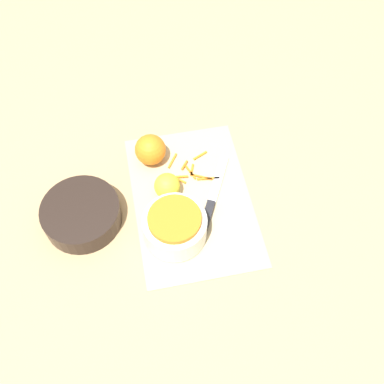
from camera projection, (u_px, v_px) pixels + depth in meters
The scene contains 8 objects.
ground_plane at pixel (192, 200), 1.14m from camera, with size 4.00×4.00×0.00m, color tan.
cutting_board at pixel (192, 199), 1.13m from camera, with size 0.44×0.29×0.01m.
bowl_speckled at pixel (175, 226), 1.04m from camera, with size 0.15×0.15×0.08m.
bowl_dark at pixel (82, 214), 1.08m from camera, with size 0.19×0.19×0.06m.
knife at pixel (209, 210), 1.11m from camera, with size 0.24×0.13×0.02m.
orange_left at pixel (150, 150), 1.16m from camera, with size 0.08×0.08×0.08m.
lemon at pixel (167, 186), 1.11m from camera, with size 0.07×0.07×0.07m.
peel_pile at pixel (188, 171), 1.17m from camera, with size 0.10×0.15×0.01m.
Camera 1 is at (-0.58, 0.11, 0.97)m, focal length 42.00 mm.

